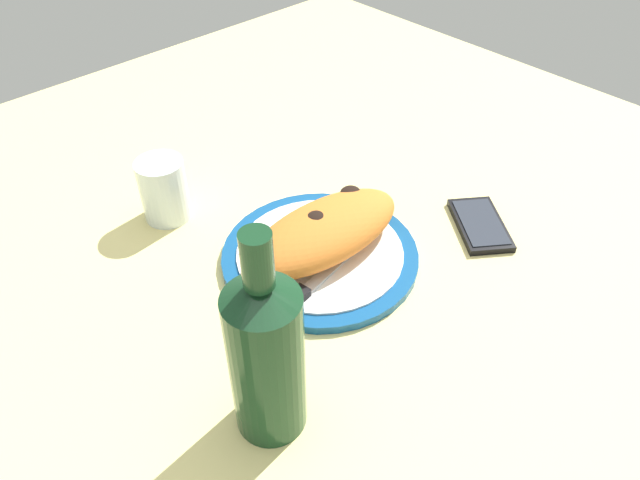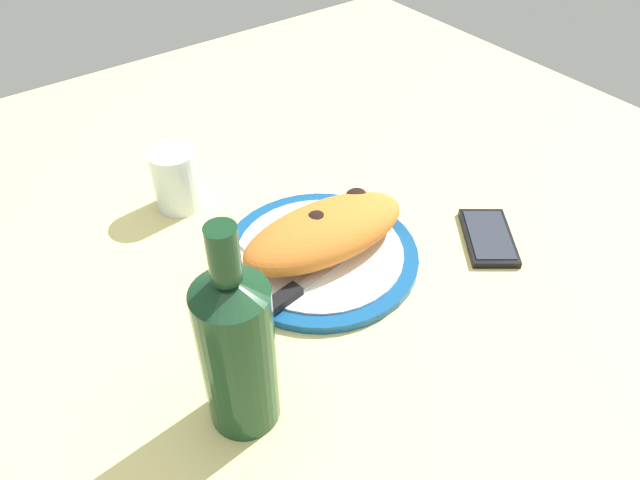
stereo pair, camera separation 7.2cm
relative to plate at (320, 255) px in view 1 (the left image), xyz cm
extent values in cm
cube|color=#E5D684|center=(0.00, 0.00, -2.24)|extent=(150.00, 150.00, 3.00)
cylinder|color=navy|center=(0.00, 0.00, -0.11)|extent=(27.31, 27.31, 1.25)
cylinder|color=white|center=(0.00, 0.00, 0.66)|extent=(23.12, 23.12, 0.30)
ellipsoid|color=orange|center=(-0.81, -0.14, 3.81)|extent=(25.14, 12.48, 5.99)
ellipsoid|color=black|center=(-8.10, -2.31, 5.52)|extent=(3.45, 3.22, 1.07)
ellipsoid|color=black|center=(0.15, -0.57, 6.34)|extent=(3.83, 3.76, 1.10)
cube|color=silver|center=(-2.00, -6.32, 1.01)|extent=(12.93, 1.07, 0.40)
cube|color=silver|center=(6.45, -6.21, 1.01)|extent=(4.03, 2.25, 0.40)
cube|color=silver|center=(0.01, 3.39, 1.01)|extent=(13.77, 3.71, 0.40)
cube|color=black|center=(11.43, 5.19, 1.41)|extent=(9.62, 3.44, 1.20)
cube|color=black|center=(-21.95, 11.27, -0.24)|extent=(12.50, 13.60, 1.00)
cube|color=#2D333D|center=(-21.95, 11.27, 0.34)|extent=(10.84, 11.85, 0.16)
cylinder|color=silver|center=(10.01, -22.85, 4.07)|extent=(6.99, 6.99, 9.62)
cylinder|color=silver|center=(10.01, -22.85, 1.74)|extent=(6.43, 6.43, 4.57)
cylinder|color=#14381E|center=(21.01, 14.66, 8.56)|extent=(7.60, 7.60, 18.60)
cone|color=#14381E|center=(21.01, 14.66, 18.81)|extent=(7.60, 7.60, 1.90)
cylinder|color=#14381E|center=(21.01, 14.66, 22.63)|extent=(2.89, 2.89, 5.73)
camera|label=1|loc=(42.27, 44.83, 56.97)|focal=33.88mm
camera|label=2|loc=(36.74, 49.47, 56.97)|focal=33.88mm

